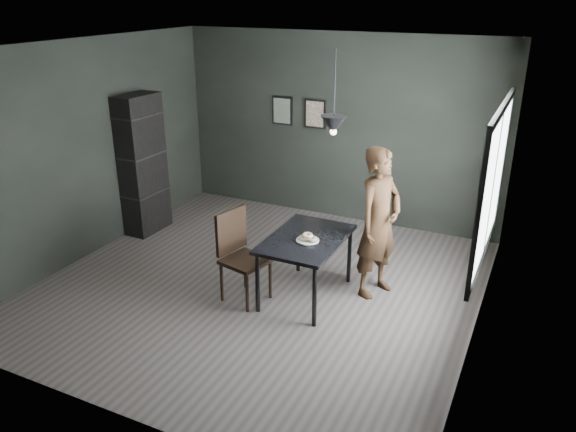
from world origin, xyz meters
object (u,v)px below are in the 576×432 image
at_px(cafe_table, 306,244).
at_px(shelf_unit, 142,165).
at_px(pendant_lamp, 334,124).
at_px(white_plate, 308,241).
at_px(woman, 379,223).
at_px(wood_chair, 239,250).

xyz_separation_m(cafe_table, shelf_unit, (-2.92, 0.78, 0.33)).
bearing_deg(pendant_lamp, white_plate, -135.84).
height_order(woman, shelf_unit, shelf_unit).
relative_size(cafe_table, white_plate, 5.22).
xyz_separation_m(cafe_table, wood_chair, (-0.68, -0.34, -0.07)).
bearing_deg(white_plate, pendant_lamp, 44.16).
distance_m(cafe_table, white_plate, 0.13).
relative_size(shelf_unit, pendant_lamp, 2.33).
xyz_separation_m(wood_chair, shelf_unit, (-2.24, 1.12, 0.40)).
relative_size(cafe_table, woman, 0.68).
bearing_deg(shelf_unit, woman, -3.80).
bearing_deg(woman, white_plate, 151.13).
distance_m(white_plate, shelf_unit, 3.11).
height_order(cafe_table, shelf_unit, shelf_unit).
bearing_deg(cafe_table, woman, 32.68).
height_order(wood_chair, pendant_lamp, pendant_lamp).
xyz_separation_m(white_plate, wood_chair, (-0.74, -0.25, -0.15)).
bearing_deg(cafe_table, white_plate, -57.15).
bearing_deg(pendant_lamp, woman, 37.77).
bearing_deg(wood_chair, white_plate, 32.28).
bearing_deg(woman, shelf_unit, 106.12).
distance_m(cafe_table, woman, 0.86).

